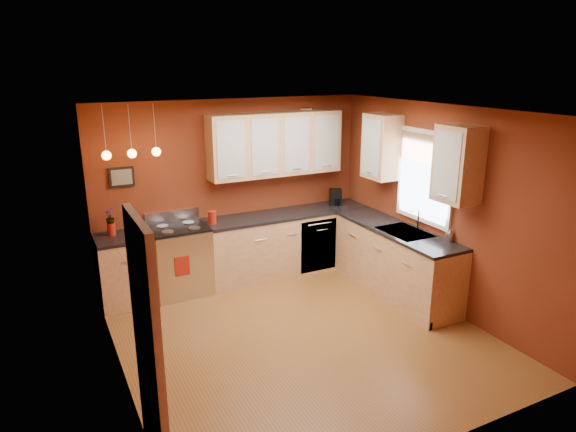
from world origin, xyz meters
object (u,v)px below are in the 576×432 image
sink (405,233)px  coffee_maker (336,198)px  gas_range (180,260)px  soap_pump (450,235)px  red_canister (212,217)px

sink → coffee_maker: bearing=94.1°
gas_range → soap_pump: size_ratio=6.55×
red_canister → coffee_maker: (2.04, 0.07, 0.02)m
gas_range → coffee_maker: coffee_maker is taller
gas_range → sink: 3.05m
sink → coffee_maker: (-0.11, 1.54, 0.14)m
sink → gas_range: bearing=150.2°
sink → coffee_maker: 1.55m
red_canister → gas_range: bearing=176.5°
soap_pump → coffee_maker: bearing=99.7°
sink → coffee_maker: size_ratio=2.76×
coffee_maker → soap_pump: bearing=-59.6°
sink → red_canister: size_ratio=3.83×
gas_range → red_canister: bearing=-3.5°
coffee_maker → gas_range: bearing=-158.5°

